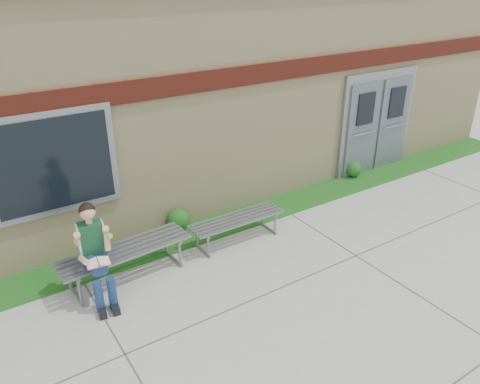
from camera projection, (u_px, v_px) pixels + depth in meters
ground at (333, 292)px, 6.88m from camera, size 80.00×80.00×0.00m
grass_strip at (237, 220)px, 8.83m from camera, size 16.00×0.80×0.02m
school_building at (155, 76)px, 10.47m from camera, size 16.20×6.22×4.20m
bench_left at (125, 255)px, 7.03m from camera, size 2.04×0.70×0.52m
bench_right at (237, 223)px, 8.04m from camera, size 1.70×0.47×0.44m
girl at (95, 251)px, 6.47m from camera, size 0.50×0.86×1.45m
shrub_mid at (178, 220)px, 8.39m from camera, size 0.41×0.41×0.41m
shrub_east at (353, 169)px, 10.56m from camera, size 0.36×0.36×0.36m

